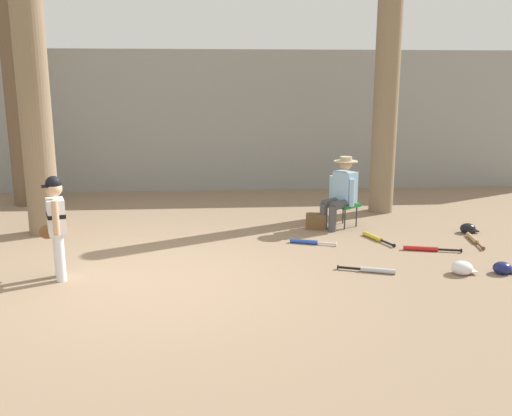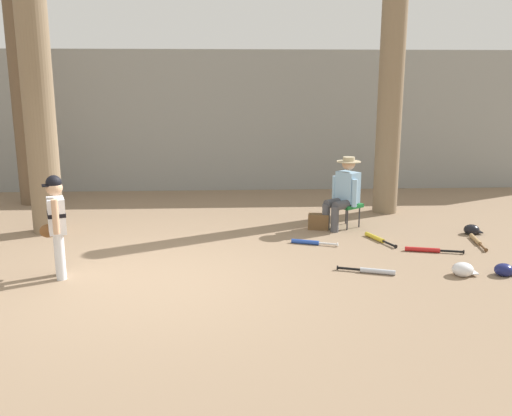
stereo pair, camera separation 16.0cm
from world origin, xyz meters
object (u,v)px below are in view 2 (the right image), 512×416
object	(u,v)px
bat_aluminum_silver	(373,271)
bat_red_barrel	(427,250)
seated_spectator	(344,191)
handbag_beside_stool	(319,222)
folding_stool	(347,206)
tree_far_left	(23,92)
batting_helmet_white	(463,270)
batting_helmet_navy	(504,270)
batting_helmet_black	(472,230)
tree_behind_spectator	(389,117)
tree_near_player	(35,58)
young_ballplayer	(56,220)
bat_yellow_trainer	(377,238)
bat_blue_youth	(309,242)
bat_wood_tan	(477,241)

from	to	relation	value
bat_aluminum_silver	bat_red_barrel	bearing A→B (deg)	40.31
seated_spectator	handbag_beside_stool	distance (m)	0.67
folding_stool	tree_far_left	distance (m)	6.66
bat_aluminum_silver	batting_helmet_white	xyz separation A→B (m)	(1.12, -0.14, 0.05)
batting_helmet_navy	batting_helmet_black	xyz separation A→B (m)	(0.44, 1.95, 0.00)
batting_helmet_navy	batting_helmet_black	size ratio (longest dim) A/B	0.97
folding_stool	seated_spectator	world-z (taller)	seated_spectator
tree_behind_spectator	handbag_beside_stool	size ratio (longest dim) A/B	12.47
tree_far_left	batting_helmet_white	distance (m)	8.68
tree_near_player	young_ballplayer	xyz separation A→B (m)	(0.83, -2.23, -2.02)
tree_near_player	batting_helmet_black	distance (m)	7.44
handbag_beside_stool	tree_far_left	xyz separation A→B (m)	(-5.50, 2.33, 2.11)
young_ballplayer	batting_helmet_black	xyz separation A→B (m)	(6.08, 1.72, -0.67)
folding_stool	bat_yellow_trainer	size ratio (longest dim) A/B	0.74
bat_aluminum_silver	batting_helmet_navy	world-z (taller)	batting_helmet_navy
bat_yellow_trainer	bat_blue_youth	size ratio (longest dim) A/B	1.09
tree_far_left	bat_red_barrel	xyz separation A→B (m)	(6.87, -3.69, -2.20)
tree_behind_spectator	bat_wood_tan	xyz separation A→B (m)	(0.83, -2.14, -1.76)
folding_stool	bat_wood_tan	bearing A→B (deg)	-30.40
bat_blue_youth	bat_wood_tan	world-z (taller)	same
batting_helmet_black	bat_aluminum_silver	bearing A→B (deg)	-139.42
tree_far_left	bat_blue_youth	size ratio (longest dim) A/B	7.31
bat_yellow_trainer	batting_helmet_navy	xyz separation A→B (m)	(1.19, -1.66, 0.04)
young_ballplayer	batting_helmet_white	size ratio (longest dim) A/B	4.06
batting_helmet_white	batting_helmet_navy	distance (m)	0.53
handbag_beside_stool	bat_red_barrel	distance (m)	1.93
bat_blue_youth	bat_wood_tan	xyz separation A→B (m)	(2.59, -0.04, 0.00)
tree_behind_spectator	seated_spectator	distance (m)	1.93
batting_helmet_black	young_ballplayer	bearing A→B (deg)	-164.24
seated_spectator	bat_red_barrel	xyz separation A→B (m)	(0.94, -1.43, -0.61)
tree_near_player	bat_red_barrel	distance (m)	6.61
tree_far_left	bat_aluminum_silver	distance (m)	7.73
young_ballplayer	bat_blue_youth	bearing A→B (deg)	20.77
young_ballplayer	batting_helmet_white	world-z (taller)	young_ballplayer
handbag_beside_stool	young_ballplayer	bearing A→B (deg)	-149.39
handbag_beside_stool	folding_stool	bearing A→B (deg)	14.20
folding_stool	bat_aluminum_silver	xyz separation A→B (m)	(-0.16, -2.36, -0.33)
tree_behind_spectator	bat_wood_tan	distance (m)	2.89
folding_stool	bat_wood_tan	distance (m)	2.11
handbag_beside_stool	tree_far_left	bearing A→B (deg)	157.05
seated_spectator	batting_helmet_black	distance (m)	2.15
tree_far_left	bat_blue_youth	distance (m)	6.51
bat_yellow_trainer	batting_helmet_black	bearing A→B (deg)	9.88
tree_near_player	bat_wood_tan	distance (m)	7.37
young_ballplayer	bat_wood_tan	size ratio (longest dim) A/B	1.62
tree_far_left	bat_yellow_trainer	size ratio (longest dim) A/B	6.68
batting_helmet_black	tree_behind_spectator	bearing A→B (deg)	120.52
tree_behind_spectator	bat_blue_youth	xyz separation A→B (m)	(-1.75, -2.09, -1.76)
seated_spectator	batting_helmet_black	world-z (taller)	seated_spectator
bat_blue_youth	batting_helmet_black	xyz separation A→B (m)	(2.73, 0.44, 0.04)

